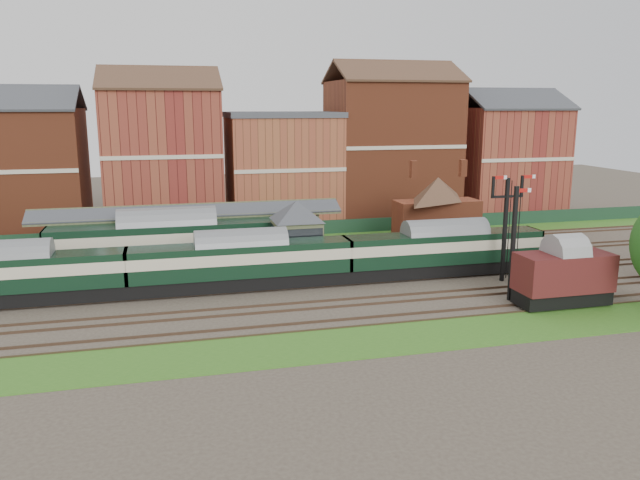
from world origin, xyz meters
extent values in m
plane|color=#473D33|center=(0.00, 0.00, 0.00)|extent=(160.00, 160.00, 0.00)
cube|color=#2D6619|center=(0.00, 16.00, 0.03)|extent=(90.00, 4.50, 0.06)
cube|color=#2D6619|center=(0.00, -12.00, 0.03)|extent=(90.00, 5.00, 0.06)
cube|color=#193823|center=(0.00, 18.00, 0.75)|extent=(90.00, 0.12, 1.50)
cube|color=#2D2D2D|center=(-5.00, 9.75, 0.50)|extent=(55.00, 3.40, 1.00)
cube|color=#647352|center=(-3.00, 3.25, 1.20)|extent=(3.40, 3.20, 2.40)
cube|color=#525736|center=(-3.00, 3.25, 3.40)|extent=(3.60, 3.40, 2.00)
pyramid|color=#383A3F|center=(-3.00, 3.25, 5.20)|extent=(5.40, 5.40, 1.60)
cube|color=maroon|center=(5.00, 3.25, 1.10)|extent=(3.00, 2.40, 2.20)
cube|color=#4C3323|center=(5.00, 2.60, 2.55)|extent=(3.20, 1.34, 0.79)
cube|color=#4C3323|center=(5.00, 3.90, 2.55)|extent=(3.20, 1.34, 0.79)
cube|color=brown|center=(12.00, 9.75, 2.75)|extent=(8.00, 3.00, 3.50)
pyramid|color=#4C3323|center=(12.00, 9.75, 5.60)|extent=(8.10, 8.10, 2.20)
cube|color=brown|center=(9.50, 9.75, 6.10)|extent=(0.60, 0.60, 1.60)
cube|color=brown|center=(14.50, 9.75, 6.10)|extent=(0.60, 0.60, 1.60)
cube|color=#525736|center=(-22.00, 8.45, 2.70)|extent=(0.22, 0.22, 3.40)
cube|color=#525736|center=(0.00, 11.05, 2.70)|extent=(0.22, 0.22, 3.40)
cube|color=#383A3F|center=(-11.00, 8.80, 4.60)|extent=(26.00, 1.99, 0.90)
cube|color=#383A3F|center=(-11.00, 10.70, 4.60)|extent=(26.00, 1.99, 0.90)
cube|color=#525736|center=(-11.00, 9.75, 4.98)|extent=(26.00, 0.20, 0.20)
cube|color=black|center=(12.00, -2.50, 4.00)|extent=(0.25, 0.25, 8.00)
cube|color=black|center=(12.00, -2.50, 6.60)|extent=(2.60, 0.18, 0.18)
cube|color=#B2140F|center=(11.35, -2.50, 8.05)|extent=(1.10, 0.08, 0.25)
cube|color=#B2140F|center=(13.75, -2.50, 8.05)|extent=(1.10, 0.08, 0.25)
cube|color=black|center=(10.00, -7.00, 4.00)|extent=(0.25, 0.25, 8.00)
cube|color=#B2140F|center=(10.55, -7.00, 7.70)|extent=(1.10, 0.08, 0.25)
cube|color=brown|center=(-28.00, 25.00, 6.50)|extent=(14.00, 10.00, 13.00)
cube|color=maroon|center=(-13.00, 25.00, 7.50)|extent=(12.00, 10.00, 15.00)
cube|color=brown|center=(0.00, 25.00, 6.00)|extent=(12.00, 10.00, 12.00)
cube|color=brown|center=(13.00, 25.00, 8.00)|extent=(14.00, 10.00, 16.00)
cube|color=maroon|center=(28.00, 25.00, 6.50)|extent=(12.00, 10.00, 13.00)
cube|color=black|center=(-23.93, 0.00, 0.65)|extent=(16.09, 2.25, 0.98)
cube|color=black|center=(-23.93, 0.00, 2.31)|extent=(16.09, 2.50, 2.32)
cube|color=beige|center=(-23.93, 0.00, 2.58)|extent=(16.11, 2.54, 0.80)
cube|color=black|center=(-7.84, 0.00, 0.65)|extent=(16.09, 2.25, 0.98)
cube|color=black|center=(-7.84, 0.00, 2.31)|extent=(16.09, 2.50, 2.32)
cube|color=beige|center=(-7.84, 0.00, 2.58)|extent=(16.11, 2.54, 0.80)
cube|color=slate|center=(-7.84, 0.00, 3.60)|extent=(16.09, 2.50, 0.54)
cube|color=black|center=(8.26, 0.00, 0.65)|extent=(16.09, 2.25, 0.98)
cube|color=black|center=(8.26, 0.00, 2.31)|extent=(16.09, 2.50, 2.32)
cube|color=beige|center=(8.26, 0.00, 2.58)|extent=(16.11, 2.54, 0.80)
cube|color=slate|center=(8.26, 0.00, 3.60)|extent=(16.09, 2.50, 0.54)
cube|color=black|center=(-12.95, 6.50, 0.73)|extent=(18.66, 2.61, 1.14)
cube|color=black|center=(-12.95, 6.50, 2.65)|extent=(18.66, 2.90, 2.69)
cube|color=beige|center=(-12.95, 6.50, 2.97)|extent=(18.68, 2.94, 0.93)
cube|color=slate|center=(-12.95, 6.50, 4.15)|extent=(18.66, 2.90, 0.62)
cube|color=black|center=(12.73, -9.00, 0.64)|extent=(6.34, 2.33, 0.95)
cube|color=#441317|center=(12.73, -9.00, 2.38)|extent=(6.34, 2.75, 2.53)
cube|color=gray|center=(12.73, -9.00, 3.77)|extent=(6.34, 2.75, 0.46)
camera|label=1|loc=(-13.02, -44.23, 13.35)|focal=35.00mm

